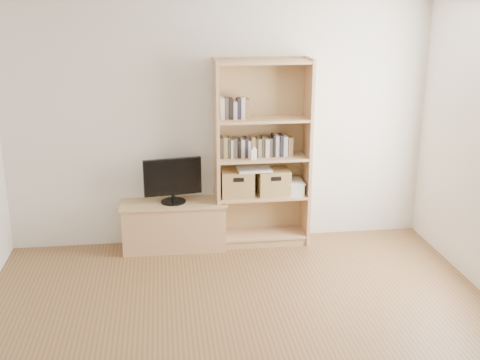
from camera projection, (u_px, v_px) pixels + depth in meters
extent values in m
cube|color=silver|center=(220.00, 124.00, 6.37)|extent=(4.50, 0.02, 2.60)
cube|color=tan|center=(174.00, 226.00, 6.43)|extent=(1.08, 0.42, 0.49)
cube|color=tan|center=(262.00, 154.00, 6.34)|extent=(1.00, 0.36, 2.00)
cube|color=black|center=(173.00, 181.00, 6.28)|extent=(0.61, 0.14, 0.48)
cube|color=#2F261F|center=(262.00, 146.00, 6.34)|extent=(0.84, 0.20, 0.22)
cube|color=#2F261F|center=(241.00, 109.00, 6.19)|extent=(0.37, 0.14, 0.19)
cube|color=white|center=(254.00, 154.00, 6.21)|extent=(0.06, 0.04, 0.11)
cube|color=olive|center=(237.00, 183.00, 6.39)|extent=(0.35, 0.29, 0.28)
cube|color=olive|center=(273.00, 182.00, 6.44)|extent=(0.34, 0.28, 0.27)
cube|color=silver|center=(254.00, 169.00, 6.35)|extent=(0.36, 0.26, 0.03)
cube|color=beige|center=(294.00, 188.00, 6.50)|extent=(0.21, 0.28, 0.13)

